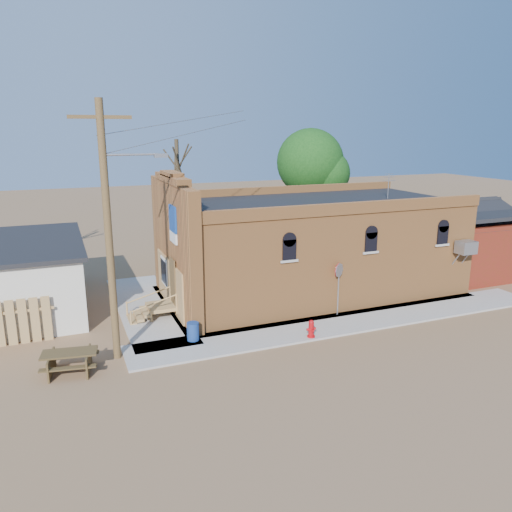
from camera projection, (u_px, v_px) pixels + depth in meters
name	position (u px, v px, depth m)	size (l,w,h in m)	color
ground	(332.00, 336.00, 19.94)	(120.00, 120.00, 0.00)	olive
sidewalk_south	(352.00, 322.00, 21.28)	(19.00, 2.20, 0.08)	#9E9991
sidewalk_west	(147.00, 307.00, 23.05)	(2.60, 10.00, 0.08)	#9E9991
brick_bar	(306.00, 247.00, 24.91)	(16.40, 7.97, 6.30)	#C3783B
red_shed	(460.00, 233.00, 28.50)	(5.40, 6.40, 4.30)	#622410
utility_pole	(110.00, 228.00, 16.91)	(3.12, 0.26, 9.00)	#503B20
tree_bare_near	(177.00, 166.00, 29.09)	(2.80, 2.80, 7.65)	#423426
tree_leafy	(310.00, 162.00, 32.81)	(4.40, 4.40, 8.15)	#423426
fire_hydrant	(311.00, 329.00, 19.55)	(0.41, 0.39, 0.71)	#AD090E
stop_sign	(339.00, 275.00, 21.58)	(0.57, 0.39, 2.36)	gray
trash_barrel	(193.00, 331.00, 19.27)	(0.46, 0.46, 0.71)	navy
picnic_table	(70.00, 359.00, 16.82)	(1.99, 1.62, 0.75)	#4A381D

